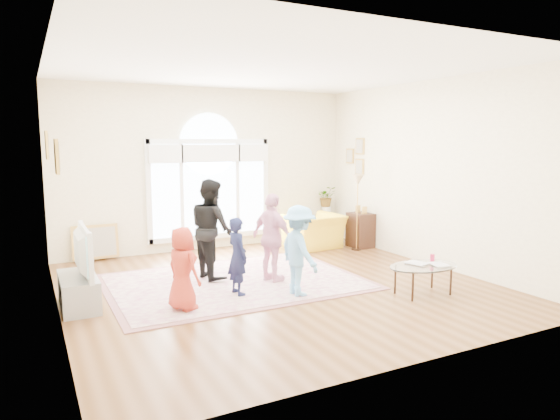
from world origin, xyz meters
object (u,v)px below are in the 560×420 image
coffee_table (423,267)px  armchair (314,231)px  area_rug (235,281)px  tv_console (79,292)px  television (77,252)px

coffee_table → armchair: 3.38m
area_rug → armchair: (2.37, 1.58, 0.33)m
tv_console → armchair: 4.95m
tv_console → coffee_table: size_ratio=0.92×
area_rug → tv_console: size_ratio=3.60×
armchair → tv_console: bearing=15.5°
television → coffee_table: television is taller
tv_console → area_rug: bearing=4.0°
coffee_table → tv_console: bearing=162.5°
tv_console → television: (0.01, 0.00, 0.53)m
television → coffee_table: bearing=-20.4°
tv_console → coffee_table: coffee_table is taller
area_rug → tv_console: tv_console is taller
television → area_rug: bearing=4.0°
armchair → area_rug: bearing=28.6°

